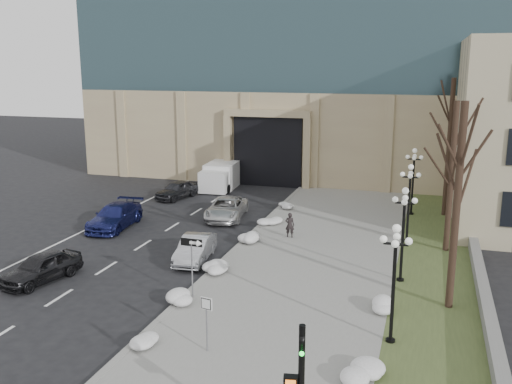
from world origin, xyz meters
TOP-DOWN VIEW (x-y plane):
  - sidewalk at (3.50, 14.00)m, footprint 9.00×40.00m
  - curb at (-1.00, 14.00)m, footprint 0.30×40.00m
  - grass_strip at (10.00, 14.00)m, footprint 4.00×40.00m
  - stone_wall at (12.00, 16.00)m, footprint 0.50×30.00m
  - car_a at (-8.54, 7.51)m, footprint 2.62×4.49m
  - car_b at (-2.50, 12.44)m, footprint 1.99×4.31m
  - car_c at (-9.96, 16.77)m, footprint 2.53×5.38m
  - car_d at (-3.82, 21.02)m, footprint 3.04×5.36m
  - car_e at (-9.56, 25.40)m, footprint 2.56×4.35m
  - pedestrian at (1.46, 17.72)m, footprint 0.60×0.43m
  - box_truck at (-7.57, 30.52)m, footprint 2.80×6.89m
  - one_way_sign at (-0.42, 7.65)m, footprint 1.07×0.29m
  - keep_sign at (1.89, 3.23)m, footprint 0.48×0.14m
  - snow_clump_b at (-0.60, 2.63)m, footprint 1.10×1.60m
  - snow_clump_c at (-0.60, 7.11)m, footprint 1.10×1.60m
  - snow_clump_d at (-0.85, 11.08)m, footprint 1.10×1.60m
  - snow_clump_e at (-0.40, 16.41)m, footprint 1.10×1.60m
  - snow_clump_f at (-0.50, 20.20)m, footprint 1.10×1.60m
  - snow_clump_g at (-0.62, 24.68)m, footprint 1.10×1.60m
  - snow_clump_h at (7.73, 2.86)m, footprint 1.10×1.60m
  - snow_clump_i at (7.78, 8.76)m, footprint 1.10×1.60m
  - lamppost_a at (8.30, 6.00)m, footprint 1.18×1.18m
  - lamppost_b at (8.30, 12.50)m, footprint 1.18×1.18m
  - lamppost_c at (8.30, 19.00)m, footprint 1.18×1.18m
  - lamppost_d at (8.30, 25.50)m, footprint 1.18×1.18m
  - tree_near at (10.50, 10.00)m, footprint 3.20×3.20m
  - tree_mid at (10.50, 18.00)m, footprint 3.20×3.20m
  - tree_far at (10.50, 26.00)m, footprint 3.20×3.20m

SIDE VIEW (x-z plane):
  - grass_strip at x=10.00m, z-range 0.00..0.10m
  - sidewalk at x=3.50m, z-range 0.00..0.12m
  - curb at x=-1.00m, z-range 0.00..0.14m
  - snow_clump_b at x=-0.60m, z-range 0.12..0.48m
  - snow_clump_c at x=-0.60m, z-range 0.12..0.48m
  - snow_clump_d at x=-0.85m, z-range 0.12..0.48m
  - snow_clump_e at x=-0.40m, z-range 0.12..0.48m
  - snow_clump_f at x=-0.50m, z-range 0.12..0.48m
  - snow_clump_g at x=-0.62m, z-range 0.12..0.48m
  - snow_clump_h at x=7.73m, z-range 0.12..0.48m
  - snow_clump_i at x=7.78m, z-range 0.12..0.48m
  - stone_wall at x=12.00m, z-range 0.00..0.70m
  - car_b at x=-2.50m, z-range 0.00..1.37m
  - car_e at x=-9.56m, z-range 0.00..1.39m
  - car_d at x=-3.82m, z-range 0.00..1.41m
  - car_a at x=-8.54m, z-range 0.00..1.43m
  - car_c at x=-9.96m, z-range 0.00..1.52m
  - pedestrian at x=1.46m, z-range 0.12..1.65m
  - box_truck at x=-7.57m, z-range -0.03..2.11m
  - keep_sign at x=1.89m, z-range 0.52..2.75m
  - one_way_sign at x=-0.42m, z-range 0.94..3.81m
  - lamppost_a at x=8.30m, z-range 0.69..5.45m
  - lamppost_b at x=8.30m, z-range 0.69..5.45m
  - lamppost_c at x=8.30m, z-range 0.69..5.45m
  - lamppost_d at x=8.30m, z-range 0.69..5.45m
  - tree_mid at x=10.50m, z-range 1.25..9.75m
  - tree_near at x=10.50m, z-range 1.33..10.33m
  - tree_far at x=10.50m, z-range 1.40..10.90m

